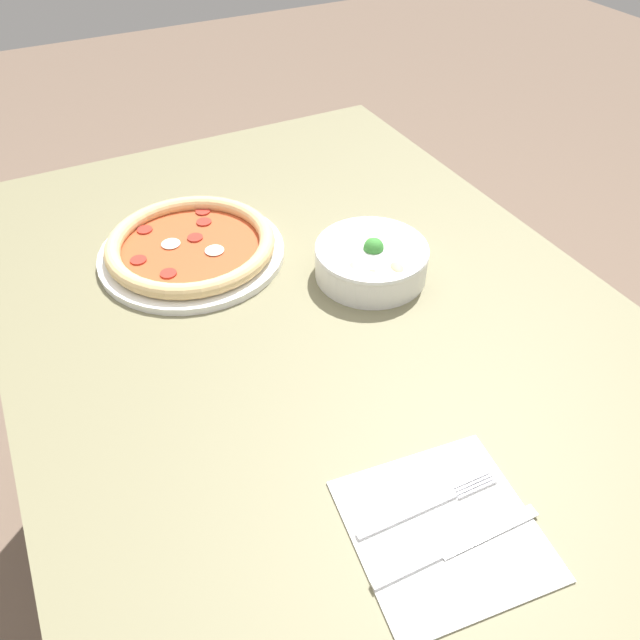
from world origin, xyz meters
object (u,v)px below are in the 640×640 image
object	(u,v)px
bowl	(371,259)
fork	(427,506)
pizza	(191,247)
knife	(450,550)

from	to	relation	value
bowl	fork	size ratio (longest dim) A/B	1.02
pizza	bowl	bearing A→B (deg)	52.69
bowl	knife	world-z (taller)	bowl
pizza	fork	size ratio (longest dim) A/B	1.74
bowl	knife	bearing A→B (deg)	-20.59
fork	bowl	bearing A→B (deg)	69.81
bowl	pizza	bearing A→B (deg)	-127.31
bowl	knife	xyz separation A→B (m)	(0.45, -0.17, -0.03)
bowl	fork	distance (m)	0.43
fork	knife	bearing A→B (deg)	-95.35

